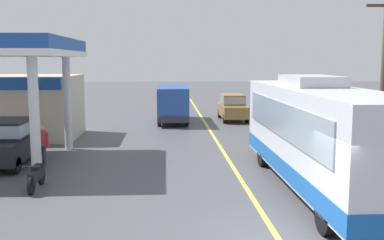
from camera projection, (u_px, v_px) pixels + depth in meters
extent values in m
plane|color=#4C4C51|center=(206.00, 124.00, 30.07)|extent=(120.00, 120.00, 0.00)
cube|color=#D8CC4C|center=(214.00, 136.00, 25.12)|extent=(0.16, 50.00, 0.01)
cube|color=silver|center=(319.00, 133.00, 14.70)|extent=(2.50, 11.00, 2.90)
cube|color=#1959B2|center=(318.00, 166.00, 14.84)|extent=(2.54, 11.04, 0.56)
cube|color=#8C9EAD|center=(281.00, 119.00, 14.57)|extent=(0.06, 9.35, 1.10)
cube|color=#8C9EAD|center=(358.00, 119.00, 14.71)|extent=(0.06, 9.35, 1.10)
cube|color=#B2B2B7|center=(311.00, 81.00, 15.48)|extent=(1.60, 2.80, 0.36)
cylinder|color=black|center=(327.00, 214.00, 10.96)|extent=(0.30, 1.00, 1.00)
cylinder|color=black|center=(263.00, 154.00, 18.08)|extent=(0.30, 1.00, 1.00)
cylinder|color=black|center=(317.00, 153.00, 18.21)|extent=(0.30, 1.00, 1.00)
cylinder|color=silver|center=(34.00, 115.00, 15.94)|extent=(0.36, 0.36, 4.60)
cylinder|color=silver|center=(67.00, 101.00, 21.28)|extent=(0.36, 0.36, 4.60)
cube|color=beige|center=(13.00, 107.00, 24.62)|extent=(7.00, 4.40, 3.40)
cube|color=black|center=(9.00, 147.00, 18.24)|extent=(1.70, 4.20, 0.80)
cube|color=black|center=(10.00, 128.00, 18.34)|extent=(1.50, 2.31, 0.70)
cube|color=#8C9EAD|center=(10.00, 128.00, 18.34)|extent=(1.53, 2.35, 0.49)
cylinder|color=black|center=(16.00, 165.00, 16.85)|extent=(0.20, 0.64, 0.64)
cylinder|color=black|center=(4.00, 150.00, 19.74)|extent=(0.20, 0.64, 0.64)
cylinder|color=black|center=(39.00, 150.00, 19.82)|extent=(0.20, 0.64, 0.64)
cube|color=#264C9E|center=(172.00, 102.00, 30.90)|extent=(2.00, 6.00, 2.10)
cube|color=#8C9EAD|center=(172.00, 96.00, 30.84)|extent=(2.04, 5.10, 0.80)
cube|color=#2D2D33|center=(173.00, 120.00, 27.99)|extent=(1.90, 0.16, 0.36)
cylinder|color=black|center=(159.00, 120.00, 29.00)|extent=(0.22, 0.76, 0.76)
cylinder|color=black|center=(187.00, 120.00, 29.10)|extent=(0.22, 0.76, 0.76)
cylinder|color=black|center=(160.00, 113.00, 32.96)|extent=(0.22, 0.76, 0.76)
cylinder|color=black|center=(184.00, 113.00, 33.06)|extent=(0.22, 0.76, 0.76)
cylinder|color=black|center=(31.00, 185.00, 14.22)|extent=(0.10, 0.60, 0.60)
cylinder|color=black|center=(42.00, 176.00, 15.41)|extent=(0.10, 0.60, 0.60)
cube|color=black|center=(36.00, 174.00, 14.79)|extent=(0.20, 1.30, 0.36)
cube|color=black|center=(37.00, 167.00, 14.91)|extent=(0.24, 0.60, 0.12)
cylinder|color=#2D2D33|center=(31.00, 166.00, 14.19)|extent=(0.55, 0.04, 0.04)
cylinder|color=#33333F|center=(40.00, 156.00, 18.07)|extent=(0.14, 0.14, 0.82)
cylinder|color=#33333F|center=(45.00, 156.00, 18.08)|extent=(0.14, 0.14, 0.82)
cube|color=#BF3333|center=(41.00, 138.00, 17.98)|extent=(0.36, 0.22, 0.60)
sphere|color=tan|center=(41.00, 128.00, 17.92)|extent=(0.22, 0.22, 0.22)
cylinder|color=#BF3333|center=(36.00, 140.00, 17.97)|extent=(0.09, 0.09, 0.58)
cylinder|color=#BF3333|center=(47.00, 140.00, 18.00)|extent=(0.09, 0.09, 0.58)
cube|color=olive|center=(233.00, 110.00, 31.78)|extent=(1.70, 4.20, 0.80)
cube|color=olive|center=(232.00, 99.00, 31.88)|extent=(1.50, 2.31, 0.70)
cube|color=#8C9EAD|center=(232.00, 99.00, 31.88)|extent=(1.53, 2.35, 0.49)
cylinder|color=black|center=(225.00, 119.00, 30.31)|extent=(0.20, 0.64, 0.64)
cylinder|color=black|center=(247.00, 119.00, 30.39)|extent=(0.20, 0.64, 0.64)
cylinder|color=black|center=(219.00, 113.00, 33.28)|extent=(0.20, 0.64, 0.64)
cylinder|color=black|center=(240.00, 113.00, 33.36)|extent=(0.20, 0.64, 0.64)
cylinder|color=brown|center=(383.00, 76.00, 19.44)|extent=(0.24, 0.24, 7.09)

